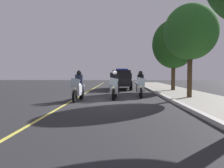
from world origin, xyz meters
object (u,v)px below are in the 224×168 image
cyclist_background (131,79)px  tree_far_back (174,44)px  tree_mid_block (190,32)px  police_motorcycle_lead_right (115,87)px  police_motorcycle_lead_left (78,88)px  police_suv (122,78)px  police_motorcycle_trailing (141,86)px

cyclist_background → tree_far_back: size_ratio=0.29×
cyclist_background → tree_far_back: (7.53, 3.34, 3.28)m
tree_mid_block → tree_far_back: size_ratio=0.91×
police_motorcycle_lead_right → police_motorcycle_lead_left: bearing=-63.4°
police_motorcycle_lead_left → tree_far_back: (-6.91, 7.10, 3.43)m
police_suv → tree_far_back: tree_far_back is taller
police_motorcycle_lead_right → police_motorcycle_trailing: bearing=117.5°
cyclist_background → tree_mid_block: (13.33, 2.81, 3.17)m
police_motorcycle_lead_right → police_suv: (-8.20, 0.58, 0.37)m
police_motorcycle_lead_right → cyclist_background: bearing=172.6°
police_motorcycle_lead_left → cyclist_background: 14.92m
police_suv → tree_mid_block: size_ratio=0.90×
police_motorcycle_lead_left → police_motorcycle_trailing: 4.15m
police_motorcycle_lead_left → police_motorcycle_lead_right: size_ratio=1.00×
tree_mid_block → police_suv: bearing=-153.9°
cyclist_background → tree_mid_block: size_ratio=0.31×
police_motorcycle_lead_right → tree_mid_block: 5.64m
police_motorcycle_lead_left → cyclist_background: size_ratio=1.22×
police_motorcycle_trailing → cyclist_background: 12.55m
police_motorcycle_trailing → police_motorcycle_lead_right: bearing=-62.5°
tree_mid_block → police_motorcycle_lead_left: bearing=-80.5°
police_motorcycle_lead_left → police_suv: (-9.22, 2.61, 0.37)m
police_motorcycle_lead_left → tree_mid_block: tree_mid_block is taller
police_motorcycle_trailing → tree_mid_block: size_ratio=0.38×
cyclist_background → police_motorcycle_trailing: bearing=-0.3°
police_motorcycle_trailing → police_suv: bearing=-171.5°
police_motorcycle_lead_right → police_suv: size_ratio=0.43×
police_motorcycle_lead_right → tree_far_back: (-5.90, 5.08, 3.43)m
police_suv → tree_mid_block: tree_mid_block is taller
police_motorcycle_trailing → tree_mid_block: 4.46m
police_motorcycle_lead_left → police_suv: bearing=164.2°
tree_mid_block → police_motorcycle_lead_right: bearing=-88.8°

